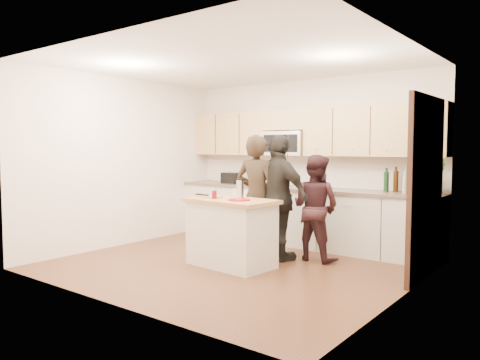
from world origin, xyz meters
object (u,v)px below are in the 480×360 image
Objects in this scene: toaster at (231,178)px; woman_right at (279,198)px; island at (231,232)px; woman_center at (315,208)px; woman_left at (257,197)px.

toaster is 0.19× the size of woman_right.
woman_center reaches higher than island.
woman_right is at bearing -166.37° from woman_left.
island is 0.71× the size of woman_right.
island is 0.70m from woman_left.
woman_left is at bearing 92.28° from island.
woman_center is (0.73, 0.98, 0.29)m from island.
woman_left is 1.00× the size of woman_right.
island is 0.71× the size of woman_left.
island is 3.83× the size of toaster.
woman_left is 0.33m from woman_right.
toaster is at bearing 133.27° from island.
woman_center is 0.53m from woman_right.
island is 1.25m from woman_center.
woman_center is at bearing -130.35° from woman_right.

